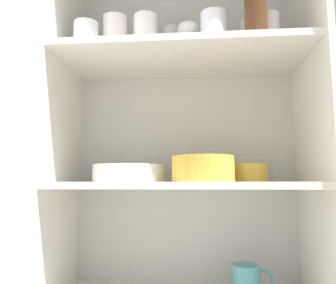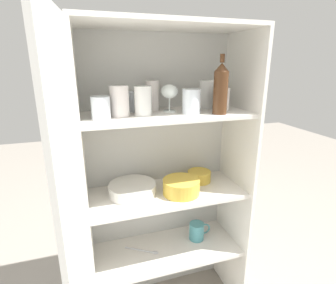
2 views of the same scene
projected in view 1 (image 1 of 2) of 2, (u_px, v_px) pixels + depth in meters
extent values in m
cube|color=silver|center=(185.00, 176.00, 1.17)|extent=(0.80, 0.02, 1.50)
cube|color=white|center=(59.00, 175.00, 1.04)|extent=(0.02, 0.36, 1.50)
cube|color=white|center=(316.00, 174.00, 0.97)|extent=(0.02, 0.36, 1.50)
cube|color=silver|center=(183.00, 185.00, 1.00)|extent=(0.77, 0.32, 0.02)
cube|color=silver|center=(182.00, 58.00, 1.05)|extent=(0.77, 0.32, 0.02)
cylinder|color=silver|center=(171.00, 48.00, 1.16)|extent=(0.06, 0.06, 0.14)
cylinder|color=white|center=(145.00, 35.00, 1.05)|extent=(0.08, 0.08, 0.13)
cylinder|color=white|center=(250.00, 41.00, 1.11)|extent=(0.07, 0.07, 0.14)
cylinder|color=white|center=(142.00, 54.00, 1.15)|extent=(0.07, 0.07, 0.09)
cylinder|color=silver|center=(115.00, 37.00, 1.07)|extent=(0.08, 0.08, 0.13)
cylinder|color=white|center=(214.00, 31.00, 1.00)|extent=(0.08, 0.08, 0.11)
cylinder|color=silver|center=(267.00, 32.00, 1.01)|extent=(0.07, 0.07, 0.11)
cylinder|color=white|center=(86.00, 37.00, 1.03)|extent=(0.08, 0.08, 0.09)
cylinder|color=white|center=(189.00, 57.00, 1.08)|extent=(0.06, 0.06, 0.01)
cylinder|color=white|center=(189.00, 48.00, 1.08)|extent=(0.01, 0.01, 0.06)
ellipsoid|color=white|center=(188.00, 31.00, 1.09)|extent=(0.08, 0.08, 0.06)
cylinder|color=#4C2D19|center=(256.00, 9.00, 0.95)|extent=(0.06, 0.06, 0.19)
cylinder|color=silver|center=(130.00, 181.00, 1.04)|extent=(0.24, 0.24, 0.01)
cylinder|color=silver|center=(130.00, 178.00, 1.05)|extent=(0.24, 0.24, 0.01)
cylinder|color=silver|center=(130.00, 175.00, 1.05)|extent=(0.24, 0.24, 0.01)
cylinder|color=silver|center=(130.00, 172.00, 1.05)|extent=(0.24, 0.24, 0.01)
cylinder|color=silver|center=(130.00, 169.00, 1.05)|extent=(0.24, 0.24, 0.01)
cylinder|color=silver|center=(130.00, 167.00, 1.05)|extent=(0.24, 0.24, 0.01)
cylinder|color=gold|center=(203.00, 169.00, 0.96)|extent=(0.18, 0.18, 0.07)
torus|color=gold|center=(203.00, 158.00, 0.96)|extent=(0.18, 0.18, 0.01)
cylinder|color=gold|center=(248.00, 173.00, 1.05)|extent=(0.13, 0.13, 0.06)
torus|color=gold|center=(247.00, 165.00, 1.05)|extent=(0.13, 0.13, 0.01)
cylinder|color=teal|center=(246.00, 282.00, 0.97)|extent=(0.08, 0.08, 0.10)
torus|color=teal|center=(264.00, 281.00, 0.97)|extent=(0.06, 0.01, 0.06)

